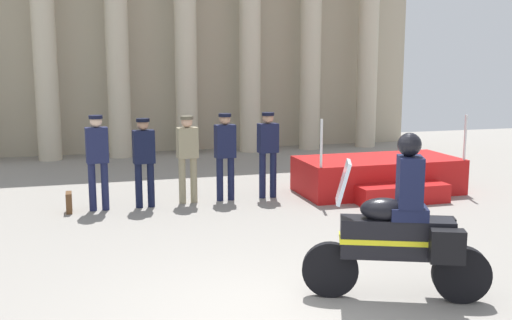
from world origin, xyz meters
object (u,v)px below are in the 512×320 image
Objects in this scene: officer_in_row_1 at (144,155)px; officer_in_row_0 at (97,155)px; motorcycle_with_rider at (403,231)px; briefcase_on_ground at (69,203)px; reviewing_stand at (379,176)px; officer_in_row_3 at (225,150)px; officer_in_row_4 at (268,148)px; officer_in_row_2 at (187,152)px.

officer_in_row_0 is at bearing -4.44° from officer_in_row_1.
officer_in_row_1 is at bearing 175.56° from officer_in_row_0.
officer_in_row_0 is at bearing -36.23° from motorcycle_with_rider.
officer_in_row_1 is 4.55× the size of briefcase_on_ground.
briefcase_on_ground is at bearing 179.19° from reviewing_stand.
reviewing_stand is 1.92× the size of officer_in_row_3.
reviewing_stand is at bearing -0.81° from briefcase_on_ground.
officer_in_row_4 is (3.22, 0.14, -0.02)m from officer_in_row_0.
motorcycle_with_rider is (0.78, -5.31, -0.19)m from officer_in_row_3.
reviewing_stand is 1.92× the size of officer_in_row_4.
officer_in_row_4 is at bearing 174.18° from reviewing_stand.
officer_in_row_0 reaches higher than briefcase_on_ground.
motorcycle_with_rider is (-2.37, -5.07, 0.45)m from reviewing_stand.
officer_in_row_4 is at bearing 175.64° from officer_in_row_2.
officer_in_row_1 is (-4.70, 0.10, 0.63)m from reviewing_stand.
officer_in_row_3 is at bearing 178.56° from officer_in_row_0.
reviewing_stand is 4.74m from officer_in_row_1.
officer_in_row_1 is 1.55m from briefcase_on_ground.
officer_in_row_4 is 0.85× the size of motorcycle_with_rider.
officer_in_row_3 and officer_in_row_4 have the same top height.
motorcycle_with_rider is at bearing 116.44° from officer_in_row_0.
officer_in_row_0 is 1.02× the size of officer_in_row_4.
officer_in_row_3 is (-3.15, 0.24, 0.65)m from reviewing_stand.
officer_in_row_0 is at bearing -0.64° from officer_in_row_2.
officer_in_row_1 is (0.82, 0.01, -0.05)m from officer_in_row_0.
officer_in_row_4 reaches higher than briefcase_on_ground.
officer_in_row_2 is at bearing 176.77° from reviewing_stand.
officer_in_row_1 reaches higher than reviewing_stand.
reviewing_stand is at bearing 170.72° from officer_in_row_3.
reviewing_stand is 1.63× the size of motorcycle_with_rider.
officer_in_row_1 is 0.98× the size of officer_in_row_4.
officer_in_row_2 is at bearing -4.36° from officer_in_row_4.
briefcase_on_ground is at bearing -4.14° from officer_in_row_1.
motorcycle_with_rider reaches higher than officer_in_row_3.
briefcase_on_ground is (-1.34, -0.02, -0.79)m from officer_in_row_1.
reviewing_stand is at bearing 173.82° from officer_in_row_1.
officer_in_row_1 is 0.99× the size of officer_in_row_2.
officer_in_row_3 reaches higher than officer_in_row_1.
officer_in_row_2 is (-3.88, 0.22, 0.63)m from reviewing_stand.
officer_in_row_3 is (1.55, 0.14, 0.02)m from officer_in_row_1.
motorcycle_with_rider is (3.15, -5.17, -0.22)m from officer_in_row_0.
officer_in_row_3 is (0.73, 0.02, 0.01)m from officer_in_row_2.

